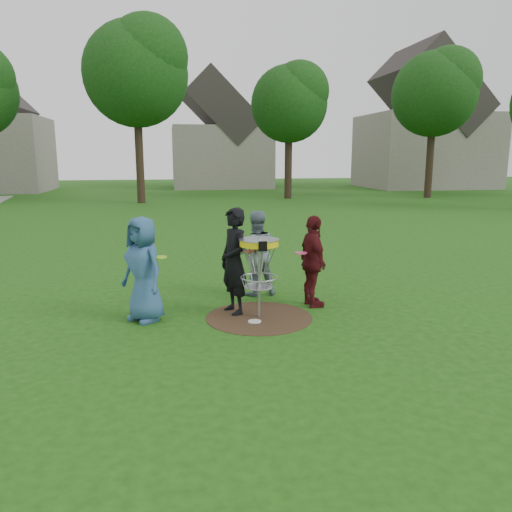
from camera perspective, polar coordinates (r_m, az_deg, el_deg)
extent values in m
plane|color=#19470F|center=(8.48, 0.35, -7.04)|extent=(100.00, 100.00, 0.00)
cylinder|color=#47331E|center=(8.47, 0.35, -7.01)|extent=(1.80, 1.80, 0.01)
imported|color=#2F5581|center=(8.32, -12.76, -1.49)|extent=(0.97, 1.00, 1.73)
imported|color=black|center=(8.50, -2.53, -0.61)|extent=(0.65, 0.78, 1.83)
imported|color=slate|center=(9.65, -0.05, 0.32)|extent=(0.88, 0.72, 1.65)
imported|color=#4F1215|center=(8.95, 6.53, -0.63)|extent=(0.50, 1.00, 1.65)
cylinder|color=silver|center=(8.25, -0.16, -7.51)|extent=(0.22, 0.22, 0.02)
cylinder|color=#9EA0A5|center=(8.28, 0.36, -2.51)|extent=(0.05, 0.05, 1.38)
cylinder|color=yellow|center=(8.16, 0.36, 1.52)|extent=(0.64, 0.64, 0.10)
cylinder|color=#9EA0A5|center=(8.15, 0.36, 1.90)|extent=(0.66, 0.66, 0.01)
cube|color=black|center=(7.85, 0.78, 1.11)|extent=(0.14, 0.02, 0.16)
torus|color=#9EA0A5|center=(8.28, 0.36, -2.44)|extent=(0.62, 0.62, 0.02)
torus|color=#9EA0A5|center=(8.32, 0.35, -3.51)|extent=(0.50, 0.50, 0.02)
cylinder|color=#9EA0A5|center=(8.32, 0.35, -3.58)|extent=(0.44, 0.44, 0.01)
cylinder|color=#ACF71B|center=(8.24, -10.90, -0.14)|extent=(0.22, 0.22, 0.02)
cylinder|color=#FE3015|center=(8.31, -0.95, 0.58)|extent=(0.22, 0.22, 0.02)
cylinder|color=#FF43D8|center=(9.34, 0.02, 1.12)|extent=(0.22, 0.22, 0.02)
cylinder|color=#FF437B|center=(8.74, 5.16, 0.36)|extent=(0.22, 0.22, 0.02)
cylinder|color=#38281C|center=(29.45, -13.14, 10.42)|extent=(0.46, 0.46, 4.62)
sphere|color=#164211|center=(29.77, -13.58, 19.55)|extent=(5.72, 5.72, 5.72)
cylinder|color=#38281C|center=(31.80, 3.70, 9.99)|extent=(0.46, 0.46, 3.78)
sphere|color=#164211|center=(31.94, 3.80, 16.95)|extent=(4.68, 4.68, 4.68)
cylinder|color=#38281C|center=(34.13, 19.21, 9.84)|extent=(0.46, 0.46, 4.20)
sphere|color=#164211|center=(34.33, 19.70, 17.02)|extent=(5.20, 5.20, 5.20)
cube|color=gray|center=(43.14, -4.05, 11.17)|extent=(8.00, 7.00, 5.00)
cube|color=#2D2826|center=(43.30, -4.12, 16.39)|extent=(6.11, 7.14, 6.11)
cube|color=gray|center=(45.30, 18.74, 11.25)|extent=(10.00, 8.00, 6.00)
cube|color=#2D2826|center=(45.59, 19.15, 17.28)|extent=(7.64, 8.16, 7.64)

